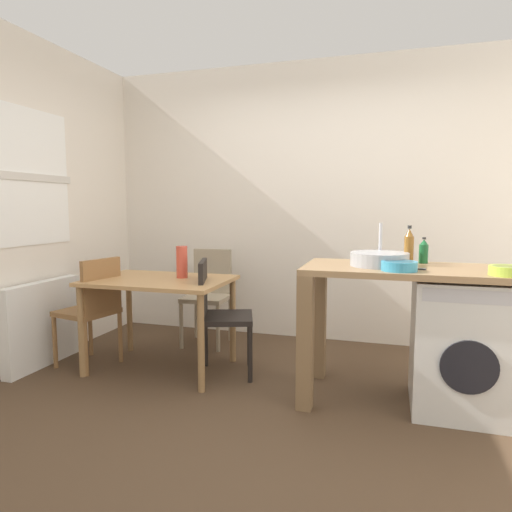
# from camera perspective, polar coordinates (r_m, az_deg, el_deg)

# --- Properties ---
(ground_plane) EXTENTS (5.46, 5.46, 0.00)m
(ground_plane) POSITION_cam_1_polar(r_m,az_deg,el_deg) (3.03, 1.66, -19.36)
(ground_plane) COLOR #4C3826
(wall_back) EXTENTS (4.60, 0.10, 2.70)m
(wall_back) POSITION_cam_1_polar(r_m,az_deg,el_deg) (4.44, 7.68, 6.77)
(wall_back) COLOR silver
(wall_back) RESTS_ON ground_plane
(radiator) EXTENTS (0.10, 0.80, 0.70)m
(radiator) POSITION_cam_1_polar(r_m,az_deg,el_deg) (4.12, -25.61, -7.80)
(radiator) COLOR white
(radiator) RESTS_ON ground_plane
(dining_table) EXTENTS (1.10, 0.76, 0.74)m
(dining_table) POSITION_cam_1_polar(r_m,az_deg,el_deg) (3.65, -12.23, -4.36)
(dining_table) COLOR tan
(dining_table) RESTS_ON ground_plane
(chair_person_seat) EXTENTS (0.47, 0.47, 0.90)m
(chair_person_seat) POSITION_cam_1_polar(r_m,az_deg,el_deg) (3.88, -20.14, -6.03)
(chair_person_seat) COLOR olive
(chair_person_seat) RESTS_ON ground_plane
(chair_opposite) EXTENTS (0.51, 0.51, 0.90)m
(chair_opposite) POSITION_cam_1_polar(r_m,az_deg,el_deg) (3.50, -5.02, -6.97)
(chair_opposite) COLOR black
(chair_opposite) RESTS_ON ground_plane
(chair_spare_by_wall) EXTENTS (0.41, 0.41, 0.90)m
(chair_spare_by_wall) POSITION_cam_1_polar(r_m,az_deg,el_deg) (4.32, -6.05, -4.44)
(chair_spare_by_wall) COLOR gray
(chair_spare_by_wall) RESTS_ON ground_plane
(kitchen_counter) EXTENTS (1.50, 0.68, 0.92)m
(kitchen_counter) POSITION_cam_1_polar(r_m,az_deg,el_deg) (3.09, 16.37, -4.18)
(kitchen_counter) COLOR olive
(kitchen_counter) RESTS_ON ground_plane
(washing_machine) EXTENTS (0.60, 0.61, 0.86)m
(washing_machine) POSITION_cam_1_polar(r_m,az_deg,el_deg) (3.20, 24.83, -10.27)
(washing_machine) COLOR silver
(washing_machine) RESTS_ON ground_plane
(sink_basin) EXTENTS (0.38, 0.38, 0.09)m
(sink_basin) POSITION_cam_1_polar(r_m,az_deg,el_deg) (3.06, 15.52, -0.40)
(sink_basin) COLOR #9EA0A5
(sink_basin) RESTS_ON kitchen_counter
(tap) EXTENTS (0.02, 0.02, 0.28)m
(tap) POSITION_cam_1_polar(r_m,az_deg,el_deg) (3.23, 15.65, 1.64)
(tap) COLOR #B2B2B7
(tap) RESTS_ON kitchen_counter
(bottle_tall_green) EXTENTS (0.06, 0.06, 0.27)m
(bottle_tall_green) POSITION_cam_1_polar(r_m,az_deg,el_deg) (3.15, 19.00, 1.07)
(bottle_tall_green) COLOR brown
(bottle_tall_green) RESTS_ON kitchen_counter
(bottle_squat_brown) EXTENTS (0.06, 0.06, 0.18)m
(bottle_squat_brown) POSITION_cam_1_polar(r_m,az_deg,el_deg) (3.30, 20.68, 0.54)
(bottle_squat_brown) COLOR #19592D
(bottle_squat_brown) RESTS_ON kitchen_counter
(mixing_bowl) EXTENTS (0.22, 0.22, 0.06)m
(mixing_bowl) POSITION_cam_1_polar(r_m,az_deg,el_deg) (2.86, 17.88, -1.16)
(mixing_bowl) COLOR teal
(mixing_bowl) RESTS_ON kitchen_counter
(colander) EXTENTS (0.20, 0.20, 0.06)m
(colander) POSITION_cam_1_polar(r_m,az_deg,el_deg) (2.91, 29.55, -1.59)
(colander) COLOR #A8C63D
(colander) RESTS_ON kitchen_counter
(vase) EXTENTS (0.09, 0.09, 0.26)m
(vase) POSITION_cam_1_polar(r_m,az_deg,el_deg) (3.63, -9.48, -0.75)
(vase) COLOR #D84C38
(vase) RESTS_ON dining_table
(scissors) EXTENTS (0.15, 0.06, 0.01)m
(scissors) POSITION_cam_1_polar(r_m,az_deg,el_deg) (2.97, 19.55, -1.53)
(scissors) COLOR #B2B2B7
(scissors) RESTS_ON kitchen_counter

